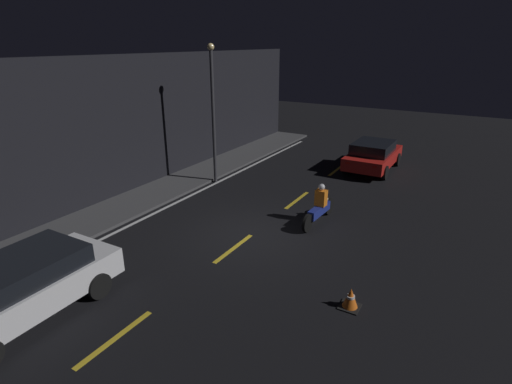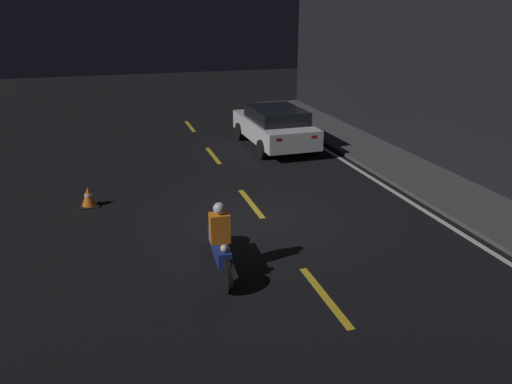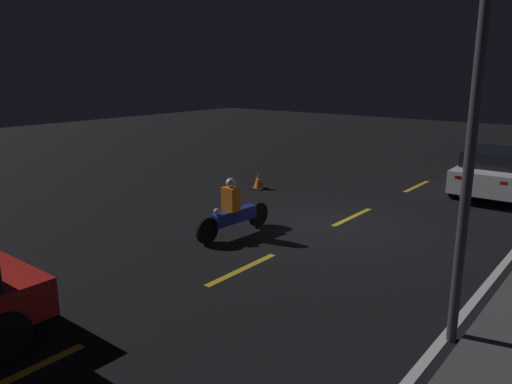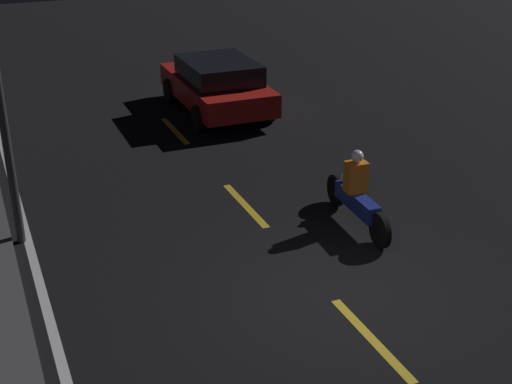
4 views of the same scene
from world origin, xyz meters
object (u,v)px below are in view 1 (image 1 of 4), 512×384
(street_lamp, at_px, (213,108))
(traffic_cone_near, at_px, (350,298))
(sedan_white, at_px, (22,286))
(motorcycle, at_px, (319,207))
(taxi_red, at_px, (373,155))

(street_lamp, bearing_deg, traffic_cone_near, -125.51)
(traffic_cone_near, relative_size, street_lamp, 0.09)
(sedan_white, bearing_deg, motorcycle, 153.42)
(traffic_cone_near, height_order, street_lamp, street_lamp)
(sedan_white, height_order, taxi_red, sedan_white)
(motorcycle, relative_size, street_lamp, 0.40)
(motorcycle, distance_m, traffic_cone_near, 4.69)
(taxi_red, height_order, motorcycle, taxi_red)
(taxi_red, height_order, traffic_cone_near, taxi_red)
(motorcycle, relative_size, traffic_cone_near, 4.56)
(street_lamp, bearing_deg, taxi_red, -45.84)
(sedan_white, relative_size, motorcycle, 1.84)
(motorcycle, bearing_deg, traffic_cone_near, -145.69)
(taxi_red, xyz_separation_m, street_lamp, (-5.29, 5.45, 2.49))
(taxi_red, bearing_deg, motorcycle, -179.09)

